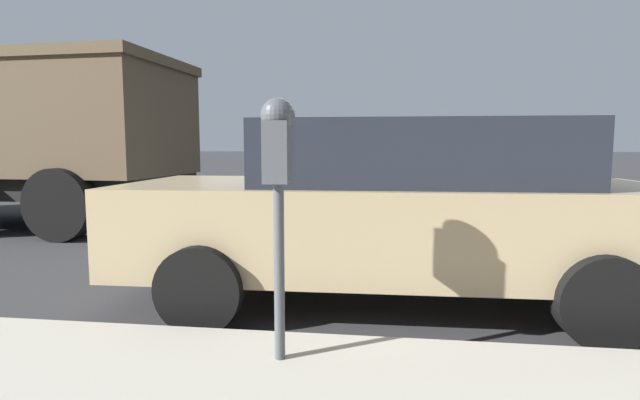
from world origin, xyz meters
TOP-DOWN VIEW (x-y plane):
  - ground_plane at (0.00, 0.00)m, footprint 220.00×220.00m
  - parking_meter at (-2.61, 0.77)m, footprint 0.21×0.19m
  - car_tan at (-1.03, 0.10)m, footprint 2.06×4.52m

SIDE VIEW (x-z plane):
  - ground_plane at x=0.00m, z-range 0.00..0.00m
  - car_tan at x=-1.03m, z-range 0.04..1.59m
  - parking_meter at x=-2.61m, z-range 0.52..2.00m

